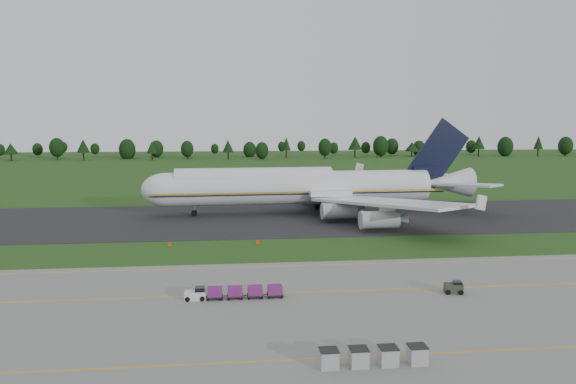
{
  "coord_description": "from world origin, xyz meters",
  "views": [
    {
      "loc": [
        -8.91,
        -83.38,
        19.3
      ],
      "look_at": [
        0.52,
        2.0,
        8.64
      ],
      "focal_mm": 35.0,
      "sensor_mm": 36.0,
      "label": 1
    }
  ],
  "objects": [
    {
      "name": "ground",
      "position": [
        0.0,
        0.0,
        0.0
      ],
      "size": [
        600.0,
        600.0,
        0.0
      ],
      "primitive_type": "plane",
      "color": "#1F4514",
      "rests_on": "ground"
    },
    {
      "name": "apron",
      "position": [
        0.0,
        -34.0,
        0.03
      ],
      "size": [
        300.0,
        52.0,
        0.06
      ],
      "primitive_type": "cube",
      "color": "slate",
      "rests_on": "ground"
    },
    {
      "name": "taxiway",
      "position": [
        0.0,
        28.0,
        0.04
      ],
      "size": [
        300.0,
        40.0,
        0.08
      ],
      "primitive_type": "cube",
      "color": "black",
      "rests_on": "ground"
    },
    {
      "name": "apron_markings",
      "position": [
        0.0,
        -26.98,
        0.06
      ],
      "size": [
        300.0,
        30.2,
        0.01
      ],
      "color": "orange",
      "rests_on": "apron"
    },
    {
      "name": "tree_line",
      "position": [
        16.05,
        221.33,
        6.25
      ],
      "size": [
        528.22,
        21.9,
        11.8
      ],
      "color": "black",
      "rests_on": "ground"
    },
    {
      "name": "aircraft",
      "position": [
        7.81,
        33.97,
        5.8
      ],
      "size": [
        72.07,
        70.42,
        20.3
      ],
      "color": "silver",
      "rests_on": "ground"
    },
    {
      "name": "baggage_train",
      "position": [
        -8.4,
        -23.28,
        0.76
      ],
      "size": [
        10.79,
        1.38,
        1.33
      ],
      "color": "silver",
      "rests_on": "apron"
    },
    {
      "name": "utility_cart",
      "position": [
        16.53,
        -24.11,
        0.6
      ],
      "size": [
        2.22,
        1.59,
        1.11
      ],
      "color": "#2F3625",
      "rests_on": "apron"
    },
    {
      "name": "uld_row",
      "position": [
        2.54,
        -41.74,
        0.81
      ],
      "size": [
        8.7,
        1.5,
        1.49
      ],
      "color": "#9B9B9B",
      "rests_on": "apron"
    },
    {
      "name": "edge_markers",
      "position": [
        -10.99,
        4.2,
        0.27
      ],
      "size": [
        14.28,
        0.3,
        0.6
      ],
      "color": "#E53E07",
      "rests_on": "ground"
    }
  ]
}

